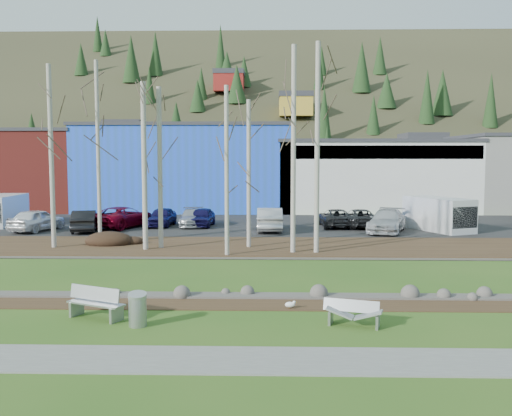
{
  "coord_description": "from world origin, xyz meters",
  "views": [
    {
      "loc": [
        2.2,
        -17.55,
        5.16
      ],
      "look_at": [
        1.42,
        12.22,
        2.5
      ],
      "focal_mm": 40.0,
      "sensor_mm": 36.0,
      "label": 1
    }
  ],
  "objects_px": {
    "van_grey": "(1,210)",
    "car_4": "(202,217)",
    "car_5": "(270,219)",
    "seagull": "(290,304)",
    "van_white": "(440,214)",
    "car_3": "(192,217)",
    "car_1": "(85,221)",
    "litter_bin": "(138,311)",
    "car_0": "(37,220)",
    "car_2": "(123,217)",
    "car_8": "(162,217)",
    "car_9": "(359,218)",
    "car_6": "(336,218)",
    "bench_damaged": "(353,313)",
    "bench_intact": "(96,303)",
    "car_7": "(387,221)"
  },
  "relations": [
    {
      "from": "bench_damaged",
      "to": "litter_bin",
      "type": "distance_m",
      "value": 6.61
    },
    {
      "from": "bench_intact",
      "to": "car_5",
      "type": "height_order",
      "value": "car_5"
    },
    {
      "from": "car_7",
      "to": "van_grey",
      "type": "distance_m",
      "value": 27.89
    },
    {
      "from": "van_grey",
      "to": "car_4",
      "type": "bearing_deg",
      "value": -3.58
    },
    {
      "from": "bench_damaged",
      "to": "car_1",
      "type": "xyz_separation_m",
      "value": [
        -15.17,
        20.84,
        0.48
      ]
    },
    {
      "from": "car_1",
      "to": "car_5",
      "type": "bearing_deg",
      "value": 169.06
    },
    {
      "from": "car_1",
      "to": "car_3",
      "type": "xyz_separation_m",
      "value": [
        6.88,
        3.22,
        -0.09
      ]
    },
    {
      "from": "car_1",
      "to": "car_7",
      "type": "distance_m",
      "value": 20.44
    },
    {
      "from": "car_3",
      "to": "car_5",
      "type": "bearing_deg",
      "value": -29.08
    },
    {
      "from": "car_8",
      "to": "van_grey",
      "type": "xyz_separation_m",
      "value": [
        -11.95,
        0.15,
        0.44
      ]
    },
    {
      "from": "car_9",
      "to": "van_grey",
      "type": "relative_size",
      "value": 0.9
    },
    {
      "from": "car_7",
      "to": "car_9",
      "type": "distance_m",
      "value": 3.1
    },
    {
      "from": "car_1",
      "to": "van_white",
      "type": "distance_m",
      "value": 24.26
    },
    {
      "from": "car_3",
      "to": "van_grey",
      "type": "bearing_deg",
      "value": 174.51
    },
    {
      "from": "seagull",
      "to": "car_6",
      "type": "bearing_deg",
      "value": 82.27
    },
    {
      "from": "bench_intact",
      "to": "car_8",
      "type": "height_order",
      "value": "car_8"
    },
    {
      "from": "car_2",
      "to": "car_9",
      "type": "bearing_deg",
      "value": -157.29
    },
    {
      "from": "car_5",
      "to": "car_6",
      "type": "xyz_separation_m",
      "value": [
        4.77,
        2.22,
        -0.15
      ]
    },
    {
      "from": "seagull",
      "to": "car_3",
      "type": "relative_size",
      "value": 0.09
    },
    {
      "from": "car_0",
      "to": "car_8",
      "type": "relative_size",
      "value": 1.13
    },
    {
      "from": "van_white",
      "to": "car_6",
      "type": "bearing_deg",
      "value": 140.41
    },
    {
      "from": "car_1",
      "to": "bench_intact",
      "type": "bearing_deg",
      "value": 94.83
    },
    {
      "from": "car_6",
      "to": "car_8",
      "type": "height_order",
      "value": "car_8"
    },
    {
      "from": "bench_damaged",
      "to": "car_1",
      "type": "height_order",
      "value": "car_1"
    },
    {
      "from": "seagull",
      "to": "van_white",
      "type": "xyz_separation_m",
      "value": [
        10.94,
        20.03,
        1.1
      ]
    },
    {
      "from": "car_1",
      "to": "car_5",
      "type": "relative_size",
      "value": 0.91
    },
    {
      "from": "car_1",
      "to": "car_0",
      "type": "bearing_deg",
      "value": -15.77
    },
    {
      "from": "car_0",
      "to": "car_2",
      "type": "height_order",
      "value": "car_0"
    },
    {
      "from": "bench_intact",
      "to": "bench_damaged",
      "type": "height_order",
      "value": "bench_intact"
    },
    {
      "from": "seagull",
      "to": "van_grey",
      "type": "height_order",
      "value": "van_grey"
    },
    {
      "from": "litter_bin",
      "to": "seagull",
      "type": "bearing_deg",
      "value": 23.77
    },
    {
      "from": "car_5",
      "to": "van_grey",
      "type": "bearing_deg",
      "value": -7.93
    },
    {
      "from": "car_3",
      "to": "car_8",
      "type": "distance_m",
      "value": 2.21
    },
    {
      "from": "bench_intact",
      "to": "car_8",
      "type": "relative_size",
      "value": 0.52
    },
    {
      "from": "car_3",
      "to": "car_4",
      "type": "relative_size",
      "value": 1.1
    },
    {
      "from": "car_3",
      "to": "car_8",
      "type": "bearing_deg",
      "value": 177.93
    },
    {
      "from": "bench_intact",
      "to": "car_8",
      "type": "xyz_separation_m",
      "value": [
        -2.34,
        23.34,
        0.32
      ]
    },
    {
      "from": "car_1",
      "to": "litter_bin",
      "type": "bearing_deg",
      "value": 97.84
    },
    {
      "from": "car_0",
      "to": "car_8",
      "type": "height_order",
      "value": "car_0"
    },
    {
      "from": "car_4",
      "to": "car_9",
      "type": "relative_size",
      "value": 0.85
    },
    {
      "from": "bench_intact",
      "to": "bench_damaged",
      "type": "relative_size",
      "value": 1.14
    },
    {
      "from": "car_2",
      "to": "car_9",
      "type": "distance_m",
      "value": 17.01
    },
    {
      "from": "car_3",
      "to": "car_7",
      "type": "height_order",
      "value": "car_7"
    },
    {
      "from": "van_white",
      "to": "van_grey",
      "type": "relative_size",
      "value": 1.08
    },
    {
      "from": "car_5",
      "to": "van_white",
      "type": "xyz_separation_m",
      "value": [
        11.69,
        0.29,
        0.33
      ]
    },
    {
      "from": "seagull",
      "to": "car_6",
      "type": "height_order",
      "value": "car_6"
    },
    {
      "from": "seagull",
      "to": "car_1",
      "type": "distance_m",
      "value": 23.21
    },
    {
      "from": "car_9",
      "to": "van_white",
      "type": "bearing_deg",
      "value": 156.89
    },
    {
      "from": "car_5",
      "to": "seagull",
      "type": "bearing_deg",
      "value": 91.48
    },
    {
      "from": "van_white",
      "to": "car_5",
      "type": "bearing_deg",
      "value": 157.42
    }
  ]
}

